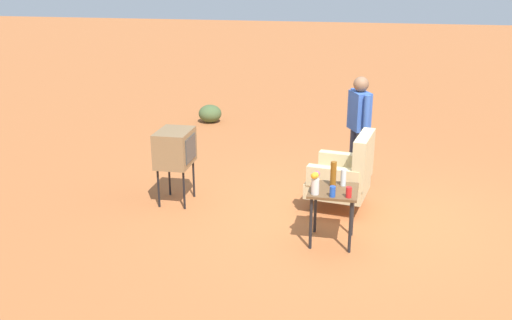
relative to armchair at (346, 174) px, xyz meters
The scene contains 11 objects.
ground_plane 0.52m from the armchair, 30.29° to the left, with size 60.00×60.00×0.00m, color #AD6033.
armchair is the anchor object (origin of this frame).
side_table 1.02m from the armchair, ahead, with size 0.56×0.56×0.67m.
tv_on_stand 2.32m from the armchair, 83.50° to the right, with size 0.61×0.46×1.03m.
person_standing 1.06m from the armchair, behind, with size 0.52×0.36×1.64m.
bottle_short_clear 0.91m from the armchair, ahead, with size 0.06×0.06×0.20m, color silver.
bottle_tall_amber 0.97m from the armchair, ahead, with size 0.07×0.07×0.30m, color brown.
soda_can_blue 1.26m from the armchair, ahead, with size 0.07×0.07×0.12m, color blue.
soda_can_red 1.25m from the armchair, ahead, with size 0.07×0.07×0.12m, color red.
flower_vase 1.28m from the armchair, 12.96° to the right, with size 0.14×0.09×0.27m.
shrub_far 5.09m from the armchair, 142.19° to the right, with size 0.49×0.49×0.38m, color #475B33.
Camera 1 is at (6.90, 0.25, 3.05)m, focal length 39.07 mm.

